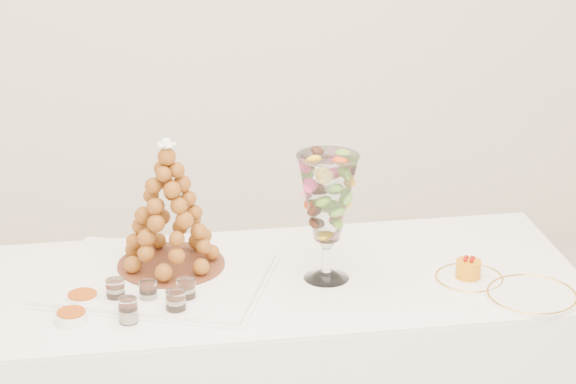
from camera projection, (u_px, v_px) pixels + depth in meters
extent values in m
cube|color=white|center=(271.00, 382.00, 3.42)|extent=(1.85, 0.77, 0.69)
cube|color=white|center=(270.00, 280.00, 3.30)|extent=(1.84, 0.76, 0.01)
cube|color=white|center=(157.00, 279.00, 3.27)|extent=(0.73, 0.64, 0.02)
cylinder|color=white|center=(326.00, 274.00, 3.29)|extent=(0.14, 0.14, 0.02)
cylinder|color=white|center=(327.00, 257.00, 3.27)|extent=(0.03, 0.03, 0.09)
sphere|color=white|center=(327.00, 242.00, 3.26)|extent=(0.04, 0.04, 0.04)
cylinder|color=white|center=(469.00, 279.00, 3.28)|extent=(0.21, 0.21, 0.01)
cylinder|color=white|center=(532.00, 296.00, 3.18)|extent=(0.26, 0.26, 0.01)
cylinder|color=white|center=(116.00, 292.00, 3.13)|extent=(0.05, 0.05, 0.07)
cylinder|color=white|center=(148.00, 293.00, 3.13)|extent=(0.06, 0.06, 0.07)
cylinder|color=white|center=(186.00, 292.00, 3.13)|extent=(0.06, 0.06, 0.07)
cylinder|color=white|center=(128.00, 310.00, 3.03)|extent=(0.06, 0.06, 0.07)
cylinder|color=white|center=(176.00, 304.00, 3.06)|extent=(0.07, 0.07, 0.07)
cylinder|color=white|center=(83.00, 299.00, 3.13)|extent=(0.09, 0.09, 0.03)
cylinder|color=white|center=(72.00, 317.00, 3.04)|extent=(0.09, 0.09, 0.03)
cylinder|color=brown|center=(171.00, 264.00, 3.33)|extent=(0.32, 0.32, 0.01)
cone|color=brown|center=(169.00, 204.00, 3.26)|extent=(0.33, 0.33, 0.38)
sphere|color=white|center=(166.00, 145.00, 3.19)|extent=(0.04, 0.04, 0.04)
cylinder|color=orange|center=(468.00, 269.00, 3.27)|extent=(0.07, 0.07, 0.05)
sphere|color=#970805|center=(473.00, 258.00, 3.27)|extent=(0.01, 0.01, 0.01)
sphere|color=#970805|center=(466.00, 257.00, 3.27)|extent=(0.01, 0.01, 0.01)
sphere|color=#970805|center=(465.00, 260.00, 3.25)|extent=(0.01, 0.01, 0.01)
sphere|color=#970805|center=(471.00, 260.00, 3.25)|extent=(0.01, 0.01, 0.01)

